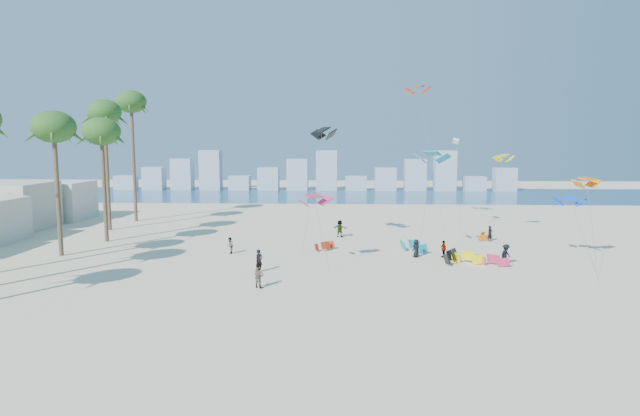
{
  "coord_description": "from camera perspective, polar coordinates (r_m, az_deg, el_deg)",
  "views": [
    {
      "loc": [
        5.11,
        -30.18,
        10.34
      ],
      "look_at": [
        3.0,
        16.0,
        4.5
      ],
      "focal_mm": 29.79,
      "sensor_mm": 36.0,
      "label": 1
    }
  ],
  "objects": [
    {
      "name": "kitesurfers_far",
      "position": [
        51.23,
        7.85,
        -3.53
      ],
      "size": [
        26.34,
        13.73,
        1.85
      ],
      "color": "black",
      "rests_on": "ground"
    },
    {
      "name": "ocean",
      "position": [
        102.82,
        -0.25,
        1.43
      ],
      "size": [
        220.0,
        220.0,
        0.0
      ],
      "primitive_type": "plane",
      "color": "navy",
      "rests_on": "ground"
    },
    {
      "name": "ground",
      "position": [
        32.3,
        -6.76,
        -11.52
      ],
      "size": [
        220.0,
        220.0,
        0.0
      ],
      "primitive_type": "plane",
      "color": "beige",
      "rests_on": "ground"
    },
    {
      "name": "distant_skyline",
      "position": [
        112.59,
        -0.6,
        3.51
      ],
      "size": [
        85.0,
        3.0,
        8.4
      ],
      "color": "#9EADBF",
      "rests_on": "ground"
    },
    {
      "name": "palm_row",
      "position": [
        53.62,
        -27.8,
        8.73
      ],
      "size": [
        7.11,
        44.8,
        16.74
      ],
      "color": "brown",
      "rests_on": "ground"
    },
    {
      "name": "kitesurfer_mid",
      "position": [
        38.16,
        -6.61,
        -7.21
      ],
      "size": [
        1.08,
        1.02,
        1.75
      ],
      "primitive_type": "imported",
      "rotation": [
        0.0,
        0.0,
        2.57
      ],
      "color": "gray",
      "rests_on": "ground"
    },
    {
      "name": "kitesurfer_near",
      "position": [
        42.53,
        -6.56,
        -5.65
      ],
      "size": [
        0.77,
        0.79,
        1.83
      ],
      "primitive_type": "imported",
      "rotation": [
        0.0,
        0.0,
        0.83
      ],
      "color": "black",
      "rests_on": "ground"
    },
    {
      "name": "flying_kites",
      "position": [
        52.48,
        11.28,
        6.49
      ],
      "size": [
        25.91,
        26.79,
        17.38
      ],
      "color": "#DB3061",
      "rests_on": "ground"
    },
    {
      "name": "grounded_kites",
      "position": [
        49.28,
        12.81,
        -4.55
      ],
      "size": [
        18.63,
        13.94,
        0.99
      ],
      "color": "red",
      "rests_on": "ground"
    }
  ]
}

